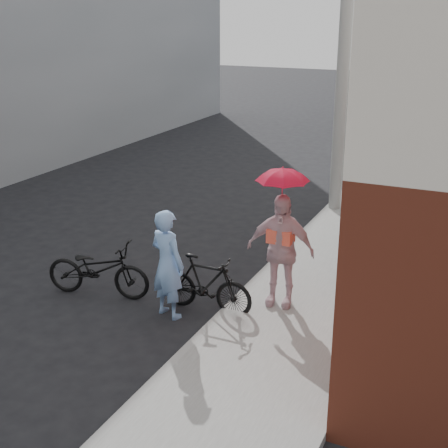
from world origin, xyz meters
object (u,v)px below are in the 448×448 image
Objects in this scene: officer at (167,264)px; kimono_woman at (280,250)px; utility_pole at (344,59)px; bike_right at (206,284)px; bike_left at (98,269)px; planter at (379,271)px.

officer is 1.74m from kimono_woman.
bike_right is (-0.50, -5.75, -3.03)m from utility_pole.
officer reaches higher than bike_left.
bike_left is (-2.38, -5.98, -3.03)m from utility_pole.
kimono_woman is (2.90, 0.76, 0.55)m from bike_left.
bike_right is at bearing -135.43° from planter.
planter is (4.12, 2.44, -0.24)m from bike_left.
bike_left is 1.89m from bike_right.
kimono_woman is at bearing -125.99° from planter.
kimono_woman is at bearing -131.75° from officer.
utility_pole is 5.13m from planter.
kimono_woman reaches higher than officer.
bike_right is at bearing -94.97° from utility_pole.
utility_pole reaches higher than bike_right.
officer reaches higher than planter.
officer is (-0.97, -6.11, -2.64)m from utility_pole.
bike_right is at bearing -158.28° from kimono_woman.
planter is at bearing -119.02° from officer.
kimono_woman reaches higher than bike_left.
officer is at bearing -99.02° from utility_pole.
officer is at bearing 126.88° from bike_right.
utility_pole is 3.92× the size of bike_left.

